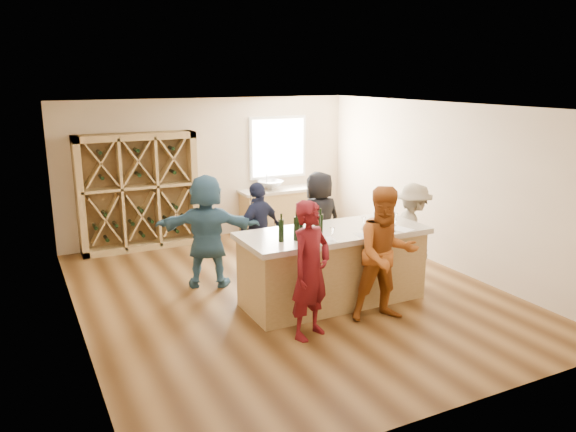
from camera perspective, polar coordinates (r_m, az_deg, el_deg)
name	(u,v)px	position (r m, az deg, el deg)	size (l,w,h in m)	color
floor	(288,295)	(8.69, 0.00, -8.06)	(6.00, 7.00, 0.10)	brown
ceiling	(288,103)	(8.05, 0.00, 11.42)	(6.00, 7.00, 0.10)	white
wall_back	(209,168)	(11.48, -8.00, 4.81)	(6.00, 0.10, 2.80)	beige
wall_front	(460,280)	(5.44, 17.12, -6.20)	(6.00, 0.10, 2.80)	beige
wall_left	(67,228)	(7.44, -21.49, -1.13)	(0.10, 7.00, 2.80)	beige
wall_right	(447,185)	(9.97, 15.89, 3.00)	(0.10, 7.00, 2.80)	beige
window_frame	(278,147)	(11.91, -1.04, 6.99)	(1.30, 0.06, 1.30)	white
window_pane	(279,148)	(11.88, -0.97, 6.97)	(1.18, 0.01, 1.18)	white
wine_rack	(138,192)	(10.88, -14.96, 2.35)	(2.20, 0.45, 2.20)	#A5854F
back_counter_base	(279,211)	(11.87, -0.89, 0.48)	(1.60, 0.58, 0.86)	#A5854F
back_counter_top	(279,190)	(11.77, -0.90, 2.66)	(1.70, 0.62, 0.06)	#BDB09B
sink	(271,185)	(11.66, -1.78, 3.16)	(0.54, 0.54, 0.19)	silver
faucet	(267,181)	(11.81, -2.15, 3.58)	(0.02, 0.02, 0.30)	silver
tasting_counter_base	(333,269)	(8.20, 4.57, -5.37)	(2.60, 1.00, 1.00)	#A5854F
tasting_counter_top	(333,233)	(8.04, 4.64, -1.74)	(2.72, 1.12, 0.08)	#BDB09B
wine_bottle_a	(281,231)	(7.43, -0.69, -1.49)	(0.07, 0.07, 0.30)	black
wine_bottle_b	(297,229)	(7.48, 0.88, -1.28)	(0.08, 0.08, 0.32)	black
wine_bottle_c	(301,228)	(7.62, 1.33, -1.24)	(0.07, 0.07, 0.27)	black
wine_bottle_d	(317,227)	(7.56, 3.01, -1.11)	(0.08, 0.08, 0.33)	black
wine_bottle_e	(320,225)	(7.71, 3.30, -0.93)	(0.08, 0.08, 0.30)	black
wine_glass_a	(332,235)	(7.47, 4.50, -1.90)	(0.07, 0.07, 0.19)	white
wine_glass_b	(366,231)	(7.74, 7.94, -1.52)	(0.06, 0.06, 0.16)	white
wine_glass_c	(394,226)	(8.05, 10.74, -0.99)	(0.06, 0.06, 0.17)	white
wine_glass_d	(363,223)	(8.10, 7.66, -0.76)	(0.07, 0.07, 0.17)	white
wine_glass_e	(395,220)	(8.35, 10.84, -0.36)	(0.07, 0.07, 0.20)	white
tasting_menu_a	(327,240)	(7.56, 4.00, -2.43)	(0.21, 0.29, 0.00)	white
tasting_menu_b	(364,235)	(7.81, 7.72, -1.97)	(0.20, 0.27, 0.00)	white
tasting_menu_c	(401,229)	(8.23, 11.42, -1.30)	(0.23, 0.32, 0.00)	white
person_near_left	(311,270)	(6.99, 2.31, -5.51)	(0.64, 0.47, 1.77)	#590F14
person_near_right	(386,254)	(7.58, 9.92, -3.86)	(0.89, 0.49, 1.84)	#994C19
person_server	(413,232)	(9.18, 12.56, -1.64)	(1.02, 0.47, 1.58)	gray
person_far_mid	(259,231)	(9.04, -2.98, -1.51)	(0.93, 0.48, 1.59)	#191E38
person_far_right	(319,221)	(9.51, 3.18, -0.47)	(0.82, 0.53, 1.68)	black
person_far_left	(207,231)	(8.77, -8.23, -1.49)	(1.66, 0.60, 1.79)	#335972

